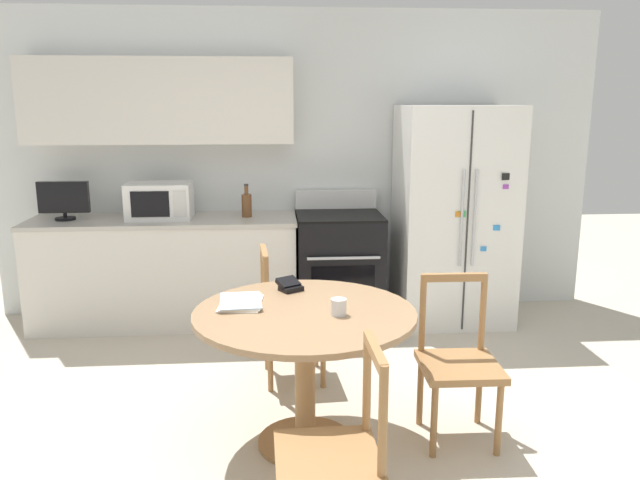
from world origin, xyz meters
TOP-DOWN VIEW (x-y plane):
  - ground_plane at (0.00, 0.00)m, footprint 14.00×14.00m
  - back_wall at (-0.30, 2.59)m, footprint 5.20×0.44m
  - kitchen_counter at (-1.12, 2.29)m, footprint 2.18×0.64m
  - refrigerator at (1.29, 2.21)m, footprint 0.92×0.76m
  - oven_range at (0.33, 2.26)m, footprint 0.71×0.68m
  - microwave at (-1.14, 2.29)m, footprint 0.51×0.36m
  - countertop_tv at (-1.90, 2.28)m, footprint 0.40×0.16m
  - counter_bottle at (-0.44, 2.31)m, footprint 0.08×0.08m
  - dining_table at (-0.07, 0.28)m, footprint 1.17×1.17m
  - dining_chair_right at (0.77, 0.29)m, footprint 0.43×0.43m
  - dining_chair_far at (-0.13, 1.12)m, footprint 0.45×0.45m
  - dining_chair_near at (0.01, -0.56)m, footprint 0.43×0.43m
  - candle_glass at (0.10, 0.20)m, footprint 0.08×0.08m
  - wallet at (-0.14, 0.65)m, footprint 0.17×0.17m
  - mail_stack at (-0.41, 0.41)m, footprint 0.25×0.32m

SIDE VIEW (x-z plane):
  - ground_plane at x=0.00m, z-range 0.00..0.00m
  - dining_chair_right at x=0.77m, z-range -0.02..0.89m
  - dining_chair_far at x=-0.13m, z-range -0.02..0.89m
  - dining_chair_near at x=0.01m, z-range -0.02..0.89m
  - kitchen_counter at x=-1.12m, z-range 0.00..0.90m
  - oven_range at x=0.33m, z-range -0.07..1.01m
  - dining_table at x=-0.07m, z-range 0.23..1.00m
  - mail_stack at x=-0.41m, z-range 0.77..0.79m
  - wallet at x=-0.14m, z-range 0.76..0.83m
  - candle_glass at x=0.10m, z-range 0.76..0.85m
  - refrigerator at x=1.29m, z-range 0.00..1.81m
  - counter_bottle at x=-0.44m, z-range 0.87..1.14m
  - microwave at x=-1.14m, z-range 0.90..1.19m
  - countertop_tv at x=-1.90m, z-range 0.91..1.23m
  - back_wall at x=-0.30m, z-range 0.15..2.75m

